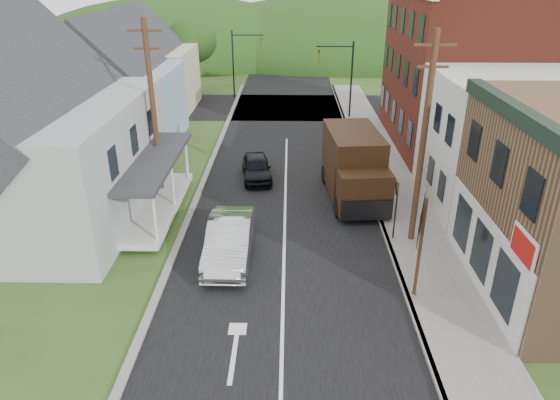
# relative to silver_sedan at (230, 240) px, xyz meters

# --- Properties ---
(ground) EXTENTS (120.00, 120.00, 0.00)m
(ground) POSITION_rel_silver_sedan_xyz_m (2.24, -1.96, -0.83)
(ground) COLOR #2D4719
(ground) RESTS_ON ground
(road) EXTENTS (9.00, 90.00, 0.02)m
(road) POSITION_rel_silver_sedan_xyz_m (2.24, 8.04, -0.83)
(road) COLOR black
(road) RESTS_ON ground
(cross_road) EXTENTS (60.00, 9.00, 0.02)m
(cross_road) POSITION_rel_silver_sedan_xyz_m (2.24, 25.04, -0.83)
(cross_road) COLOR black
(cross_road) RESTS_ON ground
(sidewalk_right) EXTENTS (2.80, 55.00, 0.15)m
(sidewalk_right) POSITION_rel_silver_sedan_xyz_m (8.14, 6.04, -0.76)
(sidewalk_right) COLOR slate
(sidewalk_right) RESTS_ON ground
(curb_right) EXTENTS (0.20, 55.00, 0.15)m
(curb_right) POSITION_rel_silver_sedan_xyz_m (6.79, 6.04, -0.76)
(curb_right) COLOR slate
(curb_right) RESTS_ON ground
(curb_left) EXTENTS (0.30, 55.00, 0.12)m
(curb_left) POSITION_rel_silver_sedan_xyz_m (-2.41, 6.04, -0.77)
(curb_left) COLOR slate
(curb_left) RESTS_ON ground
(storefront_white) EXTENTS (8.00, 7.00, 6.50)m
(storefront_white) POSITION_rel_silver_sedan_xyz_m (13.54, 5.54, 2.42)
(storefront_white) COLOR silver
(storefront_white) RESTS_ON ground
(storefront_red) EXTENTS (8.00, 12.00, 10.00)m
(storefront_red) POSITION_rel_silver_sedan_xyz_m (13.54, 15.04, 4.17)
(storefront_red) COLOR #5E2116
(storefront_red) RESTS_ON ground
(house_gray) EXTENTS (10.20, 12.24, 8.35)m
(house_gray) POSITION_rel_silver_sedan_xyz_m (-9.76, 4.04, 3.40)
(house_gray) COLOR #A4A7A9
(house_gray) RESTS_ON ground
(house_blue) EXTENTS (7.14, 8.16, 7.28)m
(house_blue) POSITION_rel_silver_sedan_xyz_m (-8.76, 15.04, 2.86)
(house_blue) COLOR #94B2CA
(house_blue) RESTS_ON ground
(house_cream) EXTENTS (7.14, 8.16, 7.28)m
(house_cream) POSITION_rel_silver_sedan_xyz_m (-9.26, 24.04, 2.86)
(house_cream) COLOR #BFBA94
(house_cream) RESTS_ON ground
(utility_pole_right) EXTENTS (1.60, 0.26, 9.00)m
(utility_pole_right) POSITION_rel_silver_sedan_xyz_m (7.84, 1.54, 3.83)
(utility_pole_right) COLOR #472D19
(utility_pole_right) RESTS_ON ground
(utility_pole_left) EXTENTS (1.60, 0.26, 9.00)m
(utility_pole_left) POSITION_rel_silver_sedan_xyz_m (-4.26, 6.04, 3.83)
(utility_pole_left) COLOR #472D19
(utility_pole_left) RESTS_ON ground
(traffic_signal_right) EXTENTS (2.87, 0.20, 6.00)m
(traffic_signal_right) POSITION_rel_silver_sedan_xyz_m (6.55, 21.54, 2.93)
(traffic_signal_right) COLOR black
(traffic_signal_right) RESTS_ON ground
(traffic_signal_left) EXTENTS (2.87, 0.20, 6.00)m
(traffic_signal_left) POSITION_rel_silver_sedan_xyz_m (-2.06, 28.54, 2.93)
(traffic_signal_left) COLOR black
(traffic_signal_left) RESTS_ON ground
(tree_left_c) EXTENTS (5.80, 5.80, 8.41)m
(tree_left_c) POSITION_rel_silver_sedan_xyz_m (-16.76, 18.04, 5.11)
(tree_left_c) COLOR #382616
(tree_left_c) RESTS_ON ground
(tree_left_d) EXTENTS (4.80, 4.80, 6.94)m
(tree_left_d) POSITION_rel_silver_sedan_xyz_m (-6.76, 30.04, 4.05)
(tree_left_d) COLOR #382616
(tree_left_d) RESTS_ON ground
(forested_ridge) EXTENTS (90.00, 30.00, 16.00)m
(forested_ridge) POSITION_rel_silver_sedan_xyz_m (2.24, 53.04, -0.83)
(forested_ridge) COLOR #183610
(forested_ridge) RESTS_ON ground
(silver_sedan) EXTENTS (1.77, 5.05, 1.66)m
(silver_sedan) POSITION_rel_silver_sedan_xyz_m (0.00, 0.00, 0.00)
(silver_sedan) COLOR #B9B9BE
(silver_sedan) RESTS_ON ground
(dark_sedan) EXTENTS (2.06, 4.06, 1.33)m
(dark_sedan) POSITION_rel_silver_sedan_xyz_m (0.57, 8.65, -0.17)
(dark_sedan) COLOR black
(dark_sedan) RESTS_ON ground
(delivery_van) EXTENTS (3.02, 6.39, 3.47)m
(delivery_van) POSITION_rel_silver_sedan_xyz_m (5.78, 6.13, 0.92)
(delivery_van) COLOR black
(delivery_van) RESTS_ON ground
(route_sign_cluster) EXTENTS (0.77, 2.13, 3.89)m
(route_sign_cluster) POSITION_rel_silver_sedan_xyz_m (6.99, -2.61, 1.84)
(route_sign_cluster) COLOR #472D19
(route_sign_cluster) RESTS_ON sidewalk_right
(warning_sign) EXTENTS (0.14, 0.78, 2.83)m
(warning_sign) POSITION_rel_silver_sedan_xyz_m (7.02, 1.54, 1.13)
(warning_sign) COLOR black
(warning_sign) RESTS_ON sidewalk_right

